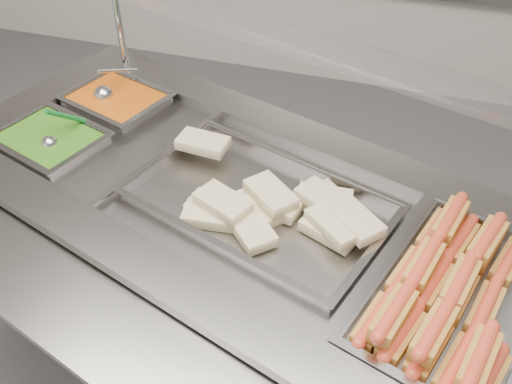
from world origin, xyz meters
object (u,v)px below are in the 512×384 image
(pan_hotdogs, at_px, (455,306))
(steam_counter, at_px, (244,294))
(serving_spoon, at_px, (53,139))
(ladle, at_px, (105,94))
(pan_wraps, at_px, (259,207))
(sneeze_guard, at_px, (289,41))

(pan_hotdogs, bearing_deg, steam_counter, 161.64)
(serving_spoon, bearing_deg, ladle, 85.65)
(pan_hotdogs, distance_m, pan_wraps, 0.53)
(steam_counter, bearing_deg, sneeze_guard, 71.64)
(sneeze_guard, height_order, pan_wraps, sneeze_guard)
(ladle, bearing_deg, steam_counter, -29.16)
(steam_counter, height_order, pan_hotdogs, pan_hotdogs)
(pan_hotdogs, xyz_separation_m, serving_spoon, (-1.15, 0.23, 0.05))
(sneeze_guard, distance_m, pan_hotdogs, 0.73)
(pan_wraps, relative_size, ladle, 3.98)
(sneeze_guard, xyz_separation_m, pan_hotdogs, (0.49, -0.38, -0.38))
(serving_spoon, bearing_deg, steam_counter, -4.67)
(sneeze_guard, bearing_deg, pan_wraps, -93.01)
(pan_hotdogs, bearing_deg, ladle, 155.94)
(steam_counter, relative_size, ladle, 10.55)
(sneeze_guard, distance_m, pan_wraps, 0.42)
(steam_counter, relative_size, pan_wraps, 2.65)
(sneeze_guard, bearing_deg, ladle, 168.96)
(pan_hotdogs, distance_m, ladle, 1.24)
(sneeze_guard, relative_size, pan_wraps, 2.15)
(ladle, bearing_deg, pan_wraps, -28.31)
(steam_counter, relative_size, pan_hotdogs, 3.25)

